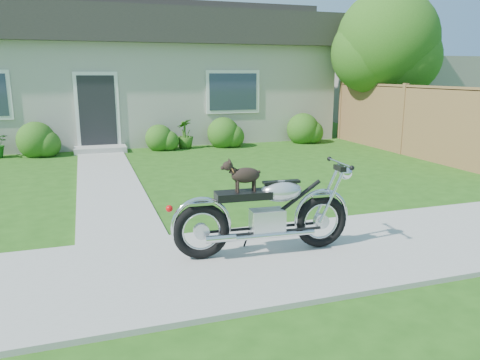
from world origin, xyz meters
name	(u,v)px	position (x,y,z in m)	size (l,w,h in m)	color
ground	(261,260)	(0.00, 0.00, 0.00)	(80.00, 80.00, 0.00)	#235114
sidewalk	(261,258)	(0.00, 0.00, 0.02)	(24.00, 2.20, 0.04)	#9E9B93
walkway	(108,179)	(-1.50, 5.00, 0.01)	(1.20, 8.00, 0.03)	#9E9B93
house	(138,73)	(0.00, 11.99, 2.16)	(12.60, 7.03, 4.50)	#B4ADA2
fence	(403,119)	(6.30, 5.75, 0.94)	(0.12, 6.62, 1.90)	#915F41
tree_near	(392,46)	(7.02, 7.48, 2.96)	(3.01, 3.01, 4.62)	#3D2B1C
tree_far	(398,49)	(8.82, 9.61, 2.99)	(3.04, 3.04, 4.66)	#3D2B1C
shrub_row	(166,136)	(0.34, 8.50, 0.40)	(10.57, 1.01, 1.01)	#2B5917
potted_plant_right	(185,134)	(0.89, 8.55, 0.43)	(0.48, 0.48, 0.86)	#2F5D19
motorcycle_with_dog	(267,212)	(0.11, 0.12, 0.55)	(2.22, 0.60, 1.15)	black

